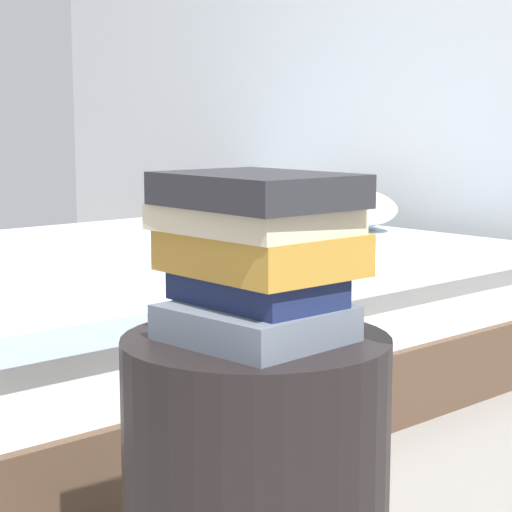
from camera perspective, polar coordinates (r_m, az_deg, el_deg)
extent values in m
cube|color=#4C3828|center=(2.93, -6.11, -6.30)|extent=(1.56, 2.05, 0.22)
cube|color=white|center=(2.89, -6.17, -2.46)|extent=(1.50, 1.96, 0.18)
cube|color=silver|center=(2.87, -6.21, -0.11)|extent=(1.59, 2.01, 0.06)
ellipsoid|color=silver|center=(3.38, 4.81, 3.11)|extent=(0.57, 0.30, 0.16)
cube|color=slate|center=(1.31, -0.04, -4.16)|extent=(0.23, 0.21, 0.05)
cube|color=#19234C|center=(1.31, 0.20, -2.04)|extent=(0.24, 0.16, 0.04)
cube|color=#B7842D|center=(1.31, 0.42, 0.21)|extent=(0.27, 0.21, 0.06)
cube|color=beige|center=(1.30, -0.29, 2.33)|extent=(0.27, 0.20, 0.04)
cube|color=#28282D|center=(1.29, 0.07, 4.13)|extent=(0.28, 0.22, 0.05)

